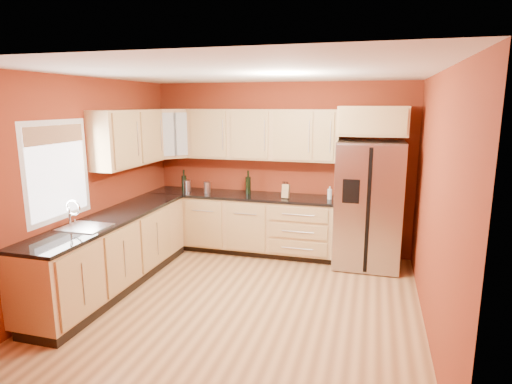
% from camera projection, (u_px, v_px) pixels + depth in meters
% --- Properties ---
extents(floor, '(4.00, 4.00, 0.00)m').
position_uv_depth(floor, '(243.00, 302.00, 5.00)').
color(floor, '#916138').
rests_on(floor, ground).
extents(ceiling, '(4.00, 4.00, 0.00)m').
position_uv_depth(ceiling, '(241.00, 73.00, 4.47)').
color(ceiling, silver).
rests_on(ceiling, wall_back).
extents(wall_back, '(4.00, 0.04, 2.60)m').
position_uv_depth(wall_back, '(280.00, 168.00, 6.62)').
color(wall_back, maroon).
rests_on(wall_back, floor).
extents(wall_front, '(4.00, 0.04, 2.60)m').
position_uv_depth(wall_front, '(152.00, 253.00, 2.85)').
color(wall_front, maroon).
rests_on(wall_front, floor).
extents(wall_left, '(0.04, 4.00, 2.60)m').
position_uv_depth(wall_left, '(87.00, 185.00, 5.26)').
color(wall_left, maroon).
rests_on(wall_left, floor).
extents(wall_right, '(0.04, 4.00, 2.60)m').
position_uv_depth(wall_right, '(435.00, 205.00, 4.21)').
color(wall_right, maroon).
rests_on(wall_right, floor).
extents(base_cabinets_back, '(2.90, 0.60, 0.88)m').
position_uv_depth(base_cabinets_back, '(241.00, 224.00, 6.66)').
color(base_cabinets_back, tan).
rests_on(base_cabinets_back, floor).
extents(base_cabinets_left, '(0.60, 2.80, 0.88)m').
position_uv_depth(base_cabinets_left, '(113.00, 253.00, 5.36)').
color(base_cabinets_left, tan).
rests_on(base_cabinets_left, floor).
extents(countertop_back, '(2.90, 0.62, 0.04)m').
position_uv_depth(countertop_back, '(241.00, 195.00, 6.56)').
color(countertop_back, black).
rests_on(countertop_back, base_cabinets_back).
extents(countertop_left, '(0.62, 2.80, 0.04)m').
position_uv_depth(countertop_left, '(111.00, 218.00, 5.26)').
color(countertop_left, black).
rests_on(countertop_left, base_cabinets_left).
extents(upper_cabinets_back, '(2.30, 0.33, 0.75)m').
position_uv_depth(upper_cabinets_back, '(262.00, 135.00, 6.43)').
color(upper_cabinets_back, tan).
rests_on(upper_cabinets_back, wall_back).
extents(upper_cabinets_left, '(0.33, 1.35, 0.75)m').
position_uv_depth(upper_cabinets_left, '(128.00, 138.00, 5.80)').
color(upper_cabinets_left, tan).
rests_on(upper_cabinets_left, wall_left).
extents(corner_upper_cabinet, '(0.67, 0.67, 0.75)m').
position_uv_depth(corner_upper_cabinet, '(171.00, 134.00, 6.64)').
color(corner_upper_cabinet, tan).
rests_on(corner_upper_cabinet, wall_back).
extents(over_fridge_cabinet, '(0.92, 0.60, 0.40)m').
position_uv_depth(over_fridge_cabinet, '(373.00, 121.00, 5.84)').
color(over_fridge_cabinet, tan).
rests_on(over_fridge_cabinet, wall_back).
extents(refrigerator, '(0.90, 0.75, 1.78)m').
position_uv_depth(refrigerator, '(368.00, 205.00, 6.00)').
color(refrigerator, silver).
rests_on(refrigerator, floor).
extents(window, '(0.03, 0.90, 1.00)m').
position_uv_depth(window, '(58.00, 171.00, 4.73)').
color(window, white).
rests_on(window, wall_left).
extents(sink_faucet, '(0.50, 0.42, 0.30)m').
position_uv_depth(sink_faucet, '(84.00, 215.00, 4.76)').
color(sink_faucet, silver).
rests_on(sink_faucet, countertop_left).
extents(canister_left, '(0.14, 0.14, 0.17)m').
position_uv_depth(canister_left, '(207.00, 187.00, 6.64)').
color(canister_left, silver).
rests_on(canister_left, countertop_back).
extents(canister_right, '(0.13, 0.13, 0.18)m').
position_uv_depth(canister_right, '(187.00, 186.00, 6.74)').
color(canister_right, silver).
rests_on(canister_right, countertop_back).
extents(wine_bottle_a, '(0.10, 0.10, 0.36)m').
position_uv_depth(wine_bottle_a, '(248.00, 182.00, 6.54)').
color(wine_bottle_a, black).
rests_on(wine_bottle_a, countertop_back).
extents(wine_bottle_b, '(0.10, 0.10, 0.35)m').
position_uv_depth(wine_bottle_b, '(184.00, 181.00, 6.73)').
color(wine_bottle_b, black).
rests_on(wine_bottle_b, countertop_back).
extents(knife_block, '(0.10, 0.10, 0.20)m').
position_uv_depth(knife_block, '(286.00, 191.00, 6.27)').
color(knife_block, '#A98952').
rests_on(knife_block, countertop_back).
extents(soap_dispenser, '(0.08, 0.08, 0.19)m').
position_uv_depth(soap_dispenser, '(330.00, 193.00, 6.20)').
color(soap_dispenser, silver).
rests_on(soap_dispenser, countertop_back).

